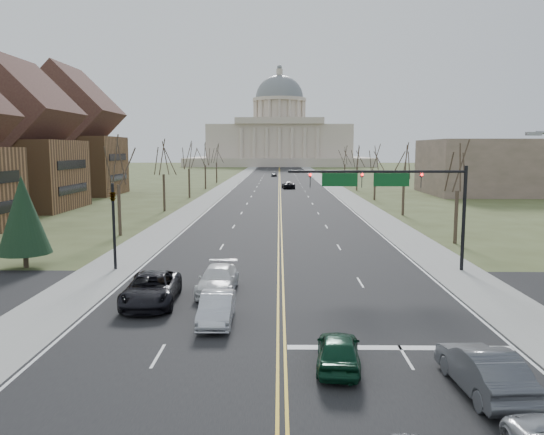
{
  "coord_description": "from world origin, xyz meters",
  "views": [
    {
      "loc": [
        -0.11,
        -22.46,
        8.33
      ],
      "look_at": [
        -0.66,
        18.54,
        3.0
      ],
      "focal_mm": 35.0,
      "sensor_mm": 36.0,
      "label": 1
    }
  ],
  "objects_px": {
    "car_sb_inner_second": "(218,279)",
    "signal_left": "(114,216)",
    "car_far_nb": "(288,185)",
    "car_far_sb": "(274,174)",
    "car_sb_inner_lead": "(217,308)",
    "car_sb_outer_lead": "(151,289)",
    "signal_mast": "(390,187)",
    "car_nb_outer_lead": "(483,369)",
    "car_nb_inner_lead": "(338,350)"
  },
  "relations": [
    {
      "from": "car_nb_outer_lead",
      "to": "car_far_nb",
      "type": "bearing_deg",
      "value": -90.87
    },
    {
      "from": "signal_left",
      "to": "car_sb_inner_lead",
      "type": "bearing_deg",
      "value": -53.49
    },
    {
      "from": "car_far_nb",
      "to": "car_far_sb",
      "type": "height_order",
      "value": "car_far_nb"
    },
    {
      "from": "car_far_nb",
      "to": "car_nb_inner_lead",
      "type": "bearing_deg",
      "value": 84.99
    },
    {
      "from": "car_sb_inner_second",
      "to": "car_nb_outer_lead",
      "type": "bearing_deg",
      "value": -48.28
    },
    {
      "from": "signal_left",
      "to": "car_nb_inner_lead",
      "type": "distance_m",
      "value": 21.66
    },
    {
      "from": "car_sb_inner_second",
      "to": "car_far_sb",
      "type": "bearing_deg",
      "value": 90.94
    },
    {
      "from": "car_nb_outer_lead",
      "to": "car_sb_outer_lead",
      "type": "xyz_separation_m",
      "value": [
        -13.91,
        10.29,
        0.02
      ]
    },
    {
      "from": "signal_left",
      "to": "car_far_nb",
      "type": "height_order",
      "value": "signal_left"
    },
    {
      "from": "signal_mast",
      "to": "signal_left",
      "type": "relative_size",
      "value": 2.02
    },
    {
      "from": "car_nb_outer_lead",
      "to": "car_sb_inner_lead",
      "type": "xyz_separation_m",
      "value": [
        -10.01,
        7.16,
        -0.07
      ]
    },
    {
      "from": "car_nb_inner_lead",
      "to": "car_far_nb",
      "type": "bearing_deg",
      "value": -84.06
    },
    {
      "from": "signal_left",
      "to": "car_sb_outer_lead",
      "type": "relative_size",
      "value": 1.02
    },
    {
      "from": "signal_left",
      "to": "car_sb_inner_second",
      "type": "distance_m",
      "value": 10.21
    },
    {
      "from": "signal_mast",
      "to": "signal_left",
      "type": "bearing_deg",
      "value": 180.0
    },
    {
      "from": "car_nb_inner_lead",
      "to": "car_far_nb",
      "type": "relative_size",
      "value": 0.77
    },
    {
      "from": "signal_mast",
      "to": "car_far_sb",
      "type": "distance_m",
      "value": 124.81
    },
    {
      "from": "car_nb_outer_lead",
      "to": "car_sb_inner_second",
      "type": "xyz_separation_m",
      "value": [
        -10.58,
        12.66,
        -0.05
      ]
    },
    {
      "from": "car_sb_outer_lead",
      "to": "car_sb_inner_second",
      "type": "xyz_separation_m",
      "value": [
        3.33,
        2.37,
        -0.07
      ]
    },
    {
      "from": "car_far_nb",
      "to": "car_far_sb",
      "type": "xyz_separation_m",
      "value": [
        -3.46,
        48.57,
        -0.02
      ]
    },
    {
      "from": "car_nb_inner_lead",
      "to": "car_sb_inner_lead",
      "type": "distance_m",
      "value": 7.39
    },
    {
      "from": "car_nb_outer_lead",
      "to": "car_far_sb",
      "type": "xyz_separation_m",
      "value": [
        -8.54,
        142.9,
        -0.09
      ]
    },
    {
      "from": "car_nb_inner_lead",
      "to": "car_far_sb",
      "type": "bearing_deg",
      "value": -82.72
    },
    {
      "from": "car_far_sb",
      "to": "car_nb_outer_lead",
      "type": "bearing_deg",
      "value": -87.4
    },
    {
      "from": "car_sb_outer_lead",
      "to": "signal_left",
      "type": "bearing_deg",
      "value": 115.07
    },
    {
      "from": "car_sb_outer_lead",
      "to": "car_sb_inner_second",
      "type": "distance_m",
      "value": 4.09
    },
    {
      "from": "car_far_sb",
      "to": "car_sb_outer_lead",
      "type": "bearing_deg",
      "value": -93.14
    },
    {
      "from": "car_sb_inner_second",
      "to": "signal_left",
      "type": "bearing_deg",
      "value": 145.05
    },
    {
      "from": "car_nb_inner_lead",
      "to": "car_sb_inner_second",
      "type": "xyz_separation_m",
      "value": [
        -5.84,
        10.68,
        0.06
      ]
    },
    {
      "from": "car_sb_inner_lead",
      "to": "car_nb_outer_lead",
      "type": "bearing_deg",
      "value": -36.6
    },
    {
      "from": "signal_left",
      "to": "car_nb_outer_lead",
      "type": "xyz_separation_m",
      "value": [
        18.41,
        -18.52,
        -2.91
      ]
    },
    {
      "from": "car_nb_inner_lead",
      "to": "car_sb_inner_second",
      "type": "bearing_deg",
      "value": -55.61
    },
    {
      "from": "signal_mast",
      "to": "car_sb_inner_second",
      "type": "distance_m",
      "value": 13.52
    },
    {
      "from": "car_sb_inner_second",
      "to": "car_sb_inner_lead",
      "type": "bearing_deg",
      "value": -82.22
    },
    {
      "from": "car_sb_inner_lead",
      "to": "car_sb_outer_lead",
      "type": "bearing_deg",
      "value": 140.25
    },
    {
      "from": "car_nb_inner_lead",
      "to": "car_nb_outer_lead",
      "type": "xyz_separation_m",
      "value": [
        4.75,
        -1.98,
        0.11
      ]
    },
    {
      "from": "car_nb_outer_lead",
      "to": "car_far_sb",
      "type": "distance_m",
      "value": 143.15
    },
    {
      "from": "car_nb_outer_lead",
      "to": "car_sb_inner_second",
      "type": "bearing_deg",
      "value": -54.06
    },
    {
      "from": "car_sb_inner_lead",
      "to": "car_sb_outer_lead",
      "type": "relative_size",
      "value": 0.75
    },
    {
      "from": "car_sb_inner_lead",
      "to": "car_nb_inner_lead",
      "type": "bearing_deg",
      "value": -45.57
    },
    {
      "from": "car_nb_outer_lead",
      "to": "car_far_nb",
      "type": "relative_size",
      "value": 0.92
    },
    {
      "from": "signal_left",
      "to": "car_sb_inner_lead",
      "type": "distance_m",
      "value": 14.44
    },
    {
      "from": "car_far_nb",
      "to": "car_sb_inner_second",
      "type": "bearing_deg",
      "value": 80.93
    },
    {
      "from": "signal_left",
      "to": "signal_mast",
      "type": "bearing_deg",
      "value": -0.0
    },
    {
      "from": "car_sb_inner_second",
      "to": "signal_mast",
      "type": "bearing_deg",
      "value": 29.61
    },
    {
      "from": "car_sb_outer_lead",
      "to": "car_far_sb",
      "type": "bearing_deg",
      "value": 84.05
    },
    {
      "from": "car_nb_inner_lead",
      "to": "car_far_nb",
      "type": "distance_m",
      "value": 92.34
    },
    {
      "from": "signal_mast",
      "to": "car_sb_inner_second",
      "type": "xyz_separation_m",
      "value": [
        -11.11,
        -5.85,
        -5.0
      ]
    },
    {
      "from": "signal_left",
      "to": "car_nb_inner_lead",
      "type": "height_order",
      "value": "signal_left"
    },
    {
      "from": "car_nb_outer_lead",
      "to": "signal_mast",
      "type": "bearing_deg",
      "value": -95.59
    }
  ]
}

